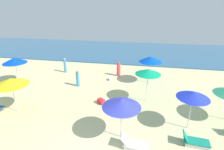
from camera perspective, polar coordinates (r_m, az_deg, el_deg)
ocean at (r=28.88m, az=6.06°, el=7.75°), size 60.00×14.34×0.12m
umbrella_0 at (r=18.55m, az=-29.17°, el=4.19°), size 2.15×2.15×2.51m
umbrella_1 at (r=13.13m, az=11.69°, el=1.06°), size 1.90×1.90×2.64m
umbrella_3 at (r=16.60m, az=12.48°, el=5.07°), size 2.11×2.11×2.63m
umbrella_5 at (r=10.96m, az=24.97°, el=-5.86°), size 1.84×1.84×2.49m
lounge_chair_5_0 at (r=10.87m, az=25.33°, el=-18.89°), size 1.42×0.73×0.70m
umbrella_6 at (r=13.43m, az=-30.14°, el=-1.90°), size 2.30×2.30×2.50m
umbrella_7 at (r=9.32m, az=3.14°, el=-9.10°), size 2.10×2.10×2.44m
lounge_chair_7_0 at (r=9.90m, az=7.23°, el=-21.36°), size 1.54×0.76×0.69m
beachgoer_0 at (r=16.35m, az=-11.08°, el=-1.28°), size 0.44×0.44×1.49m
beachgoer_2 at (r=18.43m, az=2.17°, el=1.84°), size 0.56×0.56×1.56m
beachgoer_4 at (r=20.09m, az=-15.02°, el=3.00°), size 0.30×0.30×1.64m
cooler_box_0 at (r=17.51m, az=-0.33°, el=-1.20°), size 0.47×0.54×0.31m
cooler_box_2 at (r=13.49m, az=-3.57°, el=-8.54°), size 0.64×0.60×0.37m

